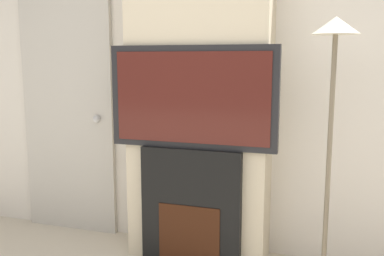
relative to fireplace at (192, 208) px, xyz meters
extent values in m
cube|color=silver|center=(0.00, 0.39, 0.93)|extent=(6.00, 0.06, 2.70)
cube|color=beige|center=(0.00, 0.18, 0.93)|extent=(1.01, 0.36, 2.70)
cube|color=black|center=(0.00, 0.00, 0.00)|extent=(0.71, 0.14, 0.86)
cube|color=#33160A|center=(0.00, -0.07, -0.17)|extent=(0.44, 0.01, 0.41)
cube|color=black|center=(0.00, 0.00, 0.78)|extent=(1.17, 0.06, 0.70)
cube|color=#471914|center=(0.00, -0.03, 0.78)|extent=(1.07, 0.01, 0.61)
cylinder|color=#726651|center=(0.90, -0.11, 0.39)|extent=(0.03, 0.03, 1.58)
cone|color=silver|center=(0.90, -0.11, 1.23)|extent=(0.27, 0.27, 0.10)
cube|color=#BCB7AD|center=(-1.20, 0.34, 0.60)|extent=(0.84, 0.04, 2.04)
sphere|color=silver|center=(-0.91, 0.30, 0.55)|extent=(0.06, 0.06, 0.06)
camera|label=1|loc=(0.88, -2.75, 1.04)|focal=40.00mm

